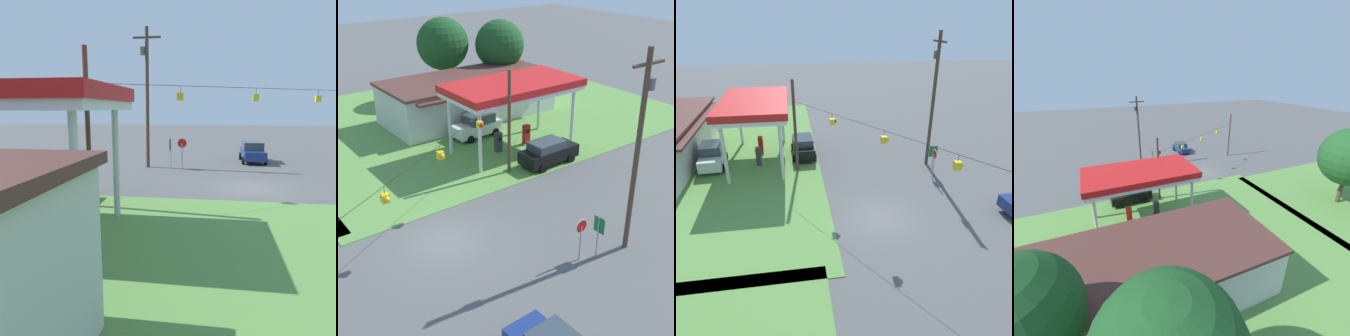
% 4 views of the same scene
% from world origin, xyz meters
% --- Properties ---
extents(ground_plane, '(160.00, 160.00, 0.00)m').
position_xyz_m(ground_plane, '(0.00, 0.00, 0.00)').
color(ground_plane, '#565656').
extents(fuel_pump_near, '(0.71, 0.56, 1.71)m').
position_xyz_m(fuel_pump_near, '(9.64, 8.28, 0.82)').
color(fuel_pump_near, gray).
rests_on(fuel_pump_near, ground).
extents(car_at_pumps_front, '(4.72, 2.22, 1.91)m').
position_xyz_m(car_at_pumps_front, '(11.47, 4.35, 0.99)').
color(car_at_pumps_front, black).
rests_on(car_at_pumps_front, ground).
extents(car_on_crossroad, '(2.20, 4.41, 1.82)m').
position_xyz_m(car_on_crossroad, '(-1.07, -10.35, 0.93)').
color(car_on_crossroad, navy).
rests_on(car_on_crossroad, ground).
extents(stop_sign_roadside, '(0.80, 0.08, 2.50)m').
position_xyz_m(stop_sign_roadside, '(4.86, -5.65, 1.81)').
color(stop_sign_roadside, '#99999E').
rests_on(stop_sign_roadside, ground).
extents(route_sign, '(0.10, 0.70, 2.40)m').
position_xyz_m(route_sign, '(5.84, -5.97, 1.71)').
color(route_sign, gray).
rests_on(route_sign, ground).
extents(utility_pole_main, '(2.20, 0.44, 11.01)m').
position_xyz_m(utility_pole_main, '(7.79, -6.33, 6.12)').
color(utility_pole_main, '#4C3828').
rests_on(utility_pole_main, ground).
extents(signal_span_gantry, '(16.72, 10.24, 7.60)m').
position_xyz_m(signal_span_gantry, '(0.00, -0.01, 4.10)').
color(signal_span_gantry, '#4C3828').
rests_on(signal_span_gantry, ground).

